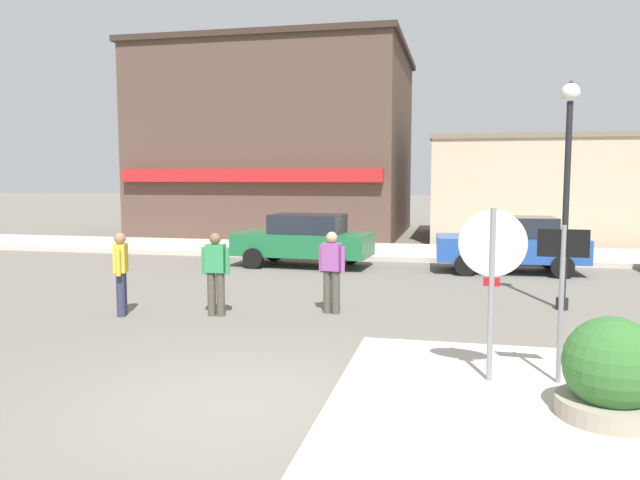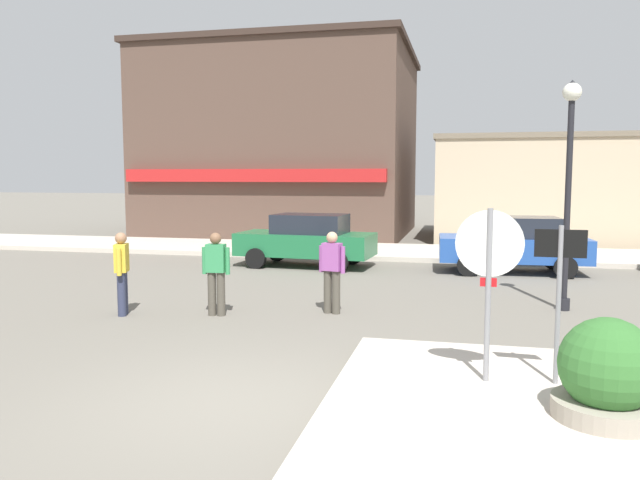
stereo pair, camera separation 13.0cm
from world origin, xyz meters
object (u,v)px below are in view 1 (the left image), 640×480
(one_way_sign, at_px, (562,288))
(pedestrian_crossing_near, at_px, (332,270))
(pedestrian_kerb_side, at_px, (216,271))
(pedestrian_crossing_far, at_px, (121,271))
(lamp_post, at_px, (568,162))
(parked_car_second, at_px, (511,244))
(planter, at_px, (611,379))
(stop_sign, at_px, (492,272))
(parked_car_nearest, at_px, (304,239))

(one_way_sign, distance_m, pedestrian_crossing_near, 5.32)
(pedestrian_crossing_near, xyz_separation_m, pedestrian_kerb_side, (-2.13, -0.70, 0.00))
(one_way_sign, relative_size, pedestrian_crossing_far, 1.30)
(lamp_post, distance_m, parked_car_second, 5.34)
(pedestrian_kerb_side, bearing_deg, planter, -34.55)
(stop_sign, height_order, pedestrian_kerb_side, stop_sign)
(one_way_sign, height_order, pedestrian_kerb_side, one_way_sign)
(stop_sign, height_order, pedestrian_crossing_near, stop_sign)
(pedestrian_kerb_side, bearing_deg, pedestrian_crossing_near, 18.10)
(parked_car_second, xyz_separation_m, pedestrian_crossing_far, (-7.76, -7.27, 0.06))
(one_way_sign, distance_m, lamp_post, 5.52)
(lamp_post, bearing_deg, planter, -94.39)
(parked_car_nearest, relative_size, pedestrian_crossing_far, 2.56)
(pedestrian_crossing_near, distance_m, pedestrian_kerb_side, 2.24)
(one_way_sign, height_order, planter, one_way_sign)
(planter, distance_m, parked_car_nearest, 12.52)
(stop_sign, height_order, planter, stop_sign)
(pedestrian_kerb_side, bearing_deg, parked_car_nearest, 89.42)
(lamp_post, xyz_separation_m, pedestrian_kerb_side, (-6.60, -2.05, -2.09))
(stop_sign, height_order, pedestrian_crossing_far, stop_sign)
(pedestrian_crossing_near, bearing_deg, pedestrian_kerb_side, -161.90)
(parked_car_second, height_order, pedestrian_crossing_far, pedestrian_crossing_far)
(stop_sign, xyz_separation_m, pedestrian_crossing_near, (-2.81, 3.94, -0.65))
(planter, bearing_deg, parked_car_second, 90.74)
(pedestrian_crossing_far, height_order, pedestrian_kerb_side, same)
(parked_car_nearest, bearing_deg, stop_sign, -64.02)
(parked_car_nearest, xyz_separation_m, pedestrian_crossing_near, (2.06, -6.04, 0.06))
(stop_sign, distance_m, parked_car_nearest, 11.13)
(stop_sign, bearing_deg, one_way_sign, 5.89)
(planter, height_order, lamp_post, lamp_post)
(one_way_sign, bearing_deg, pedestrian_kerb_side, 151.26)
(pedestrian_kerb_side, bearing_deg, stop_sign, -33.34)
(lamp_post, bearing_deg, one_way_sign, -99.16)
(pedestrian_crossing_near, bearing_deg, pedestrian_crossing_far, -164.69)
(lamp_post, relative_size, parked_car_second, 1.11)
(lamp_post, xyz_separation_m, pedestrian_crossing_near, (-4.48, -1.35, -2.09))
(stop_sign, distance_m, pedestrian_crossing_near, 4.88)
(one_way_sign, relative_size, planter, 1.71)
(pedestrian_crossing_near, height_order, pedestrian_crossing_far, same)
(lamp_post, height_order, pedestrian_kerb_side, lamp_post)
(one_way_sign, relative_size, pedestrian_crossing_near, 1.30)
(stop_sign, distance_m, parked_car_second, 10.22)
(pedestrian_crossing_near, bearing_deg, parked_car_nearest, 108.82)
(pedestrian_crossing_far, bearing_deg, stop_sign, -23.13)
(parked_car_second, bearing_deg, pedestrian_crossing_near, -121.85)
(pedestrian_crossing_near, height_order, pedestrian_kerb_side, same)
(planter, relative_size, parked_car_nearest, 0.30)
(stop_sign, bearing_deg, lamp_post, 72.50)
(parked_car_nearest, relative_size, pedestrian_crossing_near, 2.56)
(parked_car_second, bearing_deg, pedestrian_kerb_side, -130.93)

